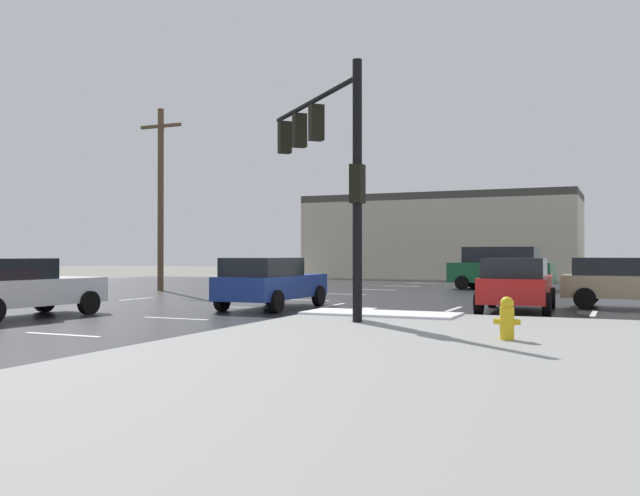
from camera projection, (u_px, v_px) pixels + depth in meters
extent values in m
plane|color=slate|center=(279.00, 304.00, 23.78)|extent=(120.00, 120.00, 0.00)
cube|color=#232326|center=(279.00, 304.00, 23.78)|extent=(44.00, 44.00, 0.02)
cube|color=white|center=(381.00, 313.00, 18.11)|extent=(4.00, 1.60, 0.06)
cube|color=silver|center=(62.00, 335.00, 14.62)|extent=(2.00, 0.15, 0.01)
cube|color=silver|center=(175.00, 318.00, 18.29)|extent=(2.00, 0.15, 0.01)
cube|color=silver|center=(250.00, 308.00, 21.95)|extent=(2.00, 0.15, 0.01)
cube|color=silver|center=(304.00, 300.00, 25.61)|extent=(2.00, 0.15, 0.01)
cube|color=silver|center=(344.00, 294.00, 29.28)|extent=(2.00, 0.15, 0.01)
cube|color=silver|center=(375.00, 290.00, 32.94)|extent=(2.00, 0.15, 0.01)
cube|color=silver|center=(400.00, 286.00, 36.60)|extent=(2.00, 0.15, 0.01)
cube|color=silver|center=(421.00, 283.00, 40.27)|extent=(2.00, 0.15, 0.01)
cube|color=silver|center=(55.00, 296.00, 27.79)|extent=(0.15, 2.00, 0.01)
cube|color=silver|center=(137.00, 299.00, 26.19)|extent=(0.15, 2.00, 0.01)
cube|color=silver|center=(229.00, 302.00, 24.58)|extent=(0.15, 2.00, 0.01)
cube|color=silver|center=(333.00, 305.00, 22.98)|extent=(0.15, 2.00, 0.01)
cube|color=silver|center=(454.00, 309.00, 21.37)|extent=(0.15, 2.00, 0.01)
cube|color=silver|center=(594.00, 314.00, 19.77)|extent=(0.15, 2.00, 0.01)
cube|color=silver|center=(328.00, 317.00, 18.71)|extent=(0.45, 7.00, 0.01)
cylinder|color=black|center=(357.00, 191.00, 16.13)|extent=(0.22, 0.22, 6.08)
cylinder|color=black|center=(312.00, 101.00, 18.77)|extent=(4.15, 4.04, 0.14)
cube|color=black|center=(316.00, 123.00, 18.50)|extent=(0.45, 0.45, 0.95)
sphere|color=red|center=(314.00, 113.00, 18.65)|extent=(0.20, 0.20, 0.20)
cube|color=black|center=(300.00, 131.00, 19.68)|extent=(0.45, 0.45, 0.95)
sphere|color=red|center=(298.00, 121.00, 19.83)|extent=(0.20, 0.20, 0.20)
cube|color=black|center=(285.00, 138.00, 20.86)|extent=(0.45, 0.45, 0.95)
sphere|color=red|center=(283.00, 129.00, 21.01)|extent=(0.20, 0.20, 0.20)
cube|color=black|center=(357.00, 184.00, 16.13)|extent=(0.28, 0.36, 0.90)
cylinder|color=gold|center=(507.00, 323.00, 12.82)|extent=(0.26, 0.26, 0.60)
sphere|color=gold|center=(507.00, 303.00, 12.82)|extent=(0.25, 0.25, 0.25)
cylinder|color=gold|center=(497.00, 321.00, 12.89)|extent=(0.12, 0.11, 0.11)
cylinder|color=gold|center=(517.00, 322.00, 12.75)|extent=(0.12, 0.11, 0.11)
cube|color=#BCB29E|center=(442.00, 240.00, 50.33)|extent=(18.82, 8.00, 5.39)
cube|color=#3F3D3A|center=(442.00, 200.00, 50.35)|extent=(18.82, 8.00, 0.50)
cube|color=#B21919|center=(517.00, 288.00, 20.52)|extent=(2.04, 4.59, 0.70)
cube|color=black|center=(515.00, 268.00, 19.89)|extent=(1.79, 2.56, 0.55)
cylinder|color=black|center=(492.00, 297.00, 22.26)|extent=(0.26, 0.67, 0.66)
cylinder|color=black|center=(551.00, 298.00, 21.63)|extent=(0.26, 0.67, 0.66)
cylinder|color=black|center=(479.00, 303.00, 19.40)|extent=(0.26, 0.67, 0.66)
cylinder|color=black|center=(547.00, 305.00, 18.77)|extent=(0.26, 0.67, 0.66)
sphere|color=white|center=(505.00, 285.00, 22.78)|extent=(0.18, 0.18, 0.18)
sphere|color=white|center=(542.00, 286.00, 22.37)|extent=(0.18, 0.18, 0.18)
cube|color=white|center=(21.00, 292.00, 18.61)|extent=(2.16, 4.63, 0.70)
cylinder|color=black|center=(44.00, 301.00, 20.39)|extent=(0.27, 0.68, 0.66)
cylinder|color=black|center=(89.00, 303.00, 19.53)|extent=(0.27, 0.68, 0.66)
sphere|color=white|center=(70.00, 288.00, 20.82)|extent=(0.18, 0.18, 0.18)
sphere|color=white|center=(99.00, 289.00, 20.28)|extent=(0.18, 0.18, 0.18)
cube|color=#195933|center=(501.00, 273.00, 33.23)|extent=(4.92, 2.26, 0.95)
cube|color=black|center=(501.00, 255.00, 33.24)|extent=(3.47, 2.01, 0.75)
cylinder|color=black|center=(540.00, 282.00, 33.34)|extent=(0.67, 0.26, 0.66)
cylinder|color=black|center=(533.00, 284.00, 31.61)|extent=(0.67, 0.26, 0.66)
cylinder|color=black|center=(473.00, 281.00, 34.85)|extent=(0.67, 0.26, 0.66)
cylinder|color=black|center=(462.00, 283.00, 33.11)|extent=(0.67, 0.26, 0.66)
sphere|color=white|center=(555.00, 273.00, 32.70)|extent=(0.18, 0.18, 0.18)
sphere|color=white|center=(550.00, 274.00, 31.60)|extent=(0.18, 0.18, 0.18)
cube|color=tan|center=(640.00, 287.00, 21.59)|extent=(4.53, 1.88, 0.70)
cube|color=black|center=(616.00, 266.00, 21.88)|extent=(2.50, 1.70, 0.55)
cylinder|color=black|center=(589.00, 295.00, 23.05)|extent=(0.66, 0.23, 0.66)
cylinder|color=black|center=(585.00, 298.00, 21.41)|extent=(0.66, 0.23, 0.66)
cube|color=navy|center=(273.00, 286.00, 21.76)|extent=(1.82, 4.51, 0.70)
cube|color=black|center=(263.00, 267.00, 21.15)|extent=(1.67, 2.48, 0.55)
cylinder|color=black|center=(270.00, 294.00, 23.52)|extent=(0.22, 0.66, 0.66)
cylinder|color=black|center=(319.00, 296.00, 22.80)|extent=(0.22, 0.66, 0.66)
cylinder|color=black|center=(222.00, 300.00, 20.71)|extent=(0.22, 0.66, 0.66)
cylinder|color=black|center=(276.00, 302.00, 20.00)|extent=(0.22, 0.66, 0.66)
sphere|color=white|center=(287.00, 283.00, 24.01)|extent=(0.18, 0.18, 0.18)
sphere|color=white|center=(318.00, 284.00, 23.55)|extent=(0.18, 0.18, 0.18)
cylinder|color=brown|center=(161.00, 200.00, 32.29)|extent=(0.28, 0.28, 8.44)
cube|color=brown|center=(161.00, 126.00, 32.32)|extent=(2.20, 0.14, 0.14)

